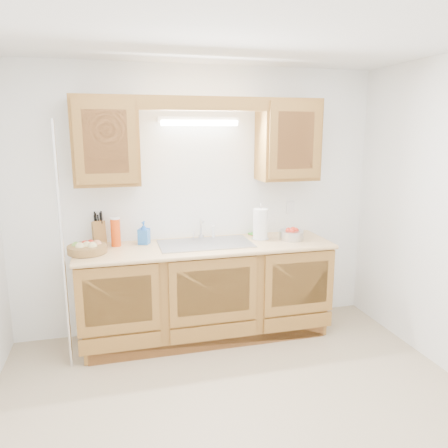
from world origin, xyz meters
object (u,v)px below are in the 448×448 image
object	(u,v)px
knife_block	(99,232)
paper_towel	(260,224)
apple_bowl	(291,234)
fruit_basket	(87,248)

from	to	relation	value
knife_block	paper_towel	xyz separation A→B (m)	(1.47, -0.19, 0.03)
knife_block	apple_bowl	size ratio (longest dim) A/B	1.19
fruit_basket	knife_block	bearing A→B (deg)	70.40
knife_block	apple_bowl	bearing A→B (deg)	-19.48
fruit_basket	paper_towel	xyz separation A→B (m)	(1.57, 0.08, 0.10)
fruit_basket	apple_bowl	size ratio (longest dim) A/B	1.50
knife_block	paper_towel	world-z (taller)	paper_towel
knife_block	paper_towel	distance (m)	1.49
apple_bowl	paper_towel	bearing A→B (deg)	162.85
knife_block	paper_towel	size ratio (longest dim) A/B	0.90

